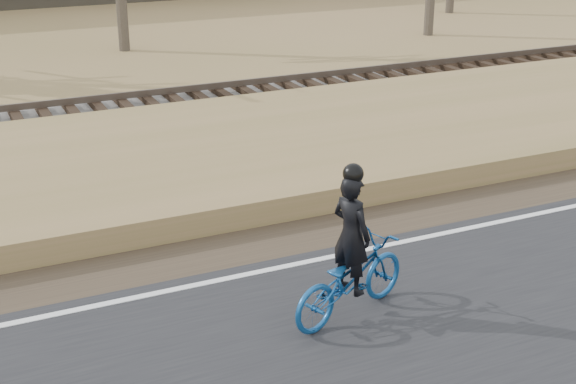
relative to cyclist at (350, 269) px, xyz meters
name	(u,v)px	position (x,y,z in m)	size (l,w,h in m)	color
ground	(106,316)	(-2.87, 1.39, -0.71)	(120.00, 120.00, 0.00)	#916F4A
edge_line	(102,304)	(-2.87, 1.59, -0.65)	(120.00, 0.12, 0.01)	silver
shoulder	(87,276)	(-2.87, 2.59, -0.69)	(120.00, 1.60, 0.04)	#473A2B
embankment	(50,194)	(-2.87, 5.59, -0.49)	(120.00, 5.00, 0.44)	#916F4A
ballast	(21,135)	(-2.87, 9.39, -0.49)	(120.00, 3.00, 0.45)	slate
railroad	(19,122)	(-2.87, 9.39, -0.18)	(120.00, 2.40, 0.29)	black
cyclist	(350,269)	(0.00, 0.00, 0.00)	(2.08, 1.29, 2.08)	navy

